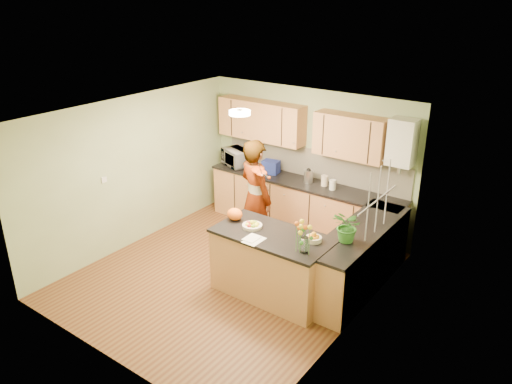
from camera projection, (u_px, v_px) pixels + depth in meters
The scene contains 28 objects.
floor at pixel (230, 275), 7.59m from camera, with size 4.50×4.50×0.00m, color #532B17.
ceiling at pixel (226, 114), 6.64m from camera, with size 4.00×4.50×0.02m, color white.
wall_back at pixel (308, 159), 8.79m from camera, with size 4.00×0.02×2.50m, color gray.
wall_front at pixel (98, 266), 5.43m from camera, with size 4.00×0.02×2.50m, color gray.
wall_left at pixel (134, 172), 8.20m from camera, with size 0.02×4.50×2.50m, color gray.
wall_right at pixel (356, 239), 6.02m from camera, with size 0.02×4.50×2.50m, color gray.
back_counter at pixel (303, 206), 8.81m from camera, with size 3.64×0.62×0.94m.
right_counter at pixel (359, 259), 7.12m from camera, with size 0.62×2.24×0.94m.
splashback at pixel (313, 163), 8.75m from camera, with size 3.60×0.02×0.52m, color beige.
upper_cabinets at pixel (296, 127), 8.53m from camera, with size 3.20×0.34×0.70m.
boiler at pixel (402, 143), 7.50m from camera, with size 0.40×0.30×0.86m.
window_right at pixel (378, 200), 6.36m from camera, with size 0.01×1.30×1.05m.
light_switch at pixel (104, 180), 7.72m from camera, with size 0.02×0.09×0.09m, color white.
ceiling_lamp at pixel (240, 113), 6.87m from camera, with size 0.30×0.30×0.07m.
peninsula_island at pixel (272, 264), 6.97m from camera, with size 1.66×0.85×0.95m.
fruit_dish at pixel (252, 225), 6.97m from camera, with size 0.28×0.28×0.10m.
orange_bowl at pixel (314, 238), 6.58m from camera, with size 0.21×0.21×0.12m.
flower_vase at pixel (305, 231), 6.21m from camera, with size 0.25×0.25×0.46m.
orange_bag at pixel (235, 214), 7.17m from camera, with size 0.23×0.20×0.18m, color orange.
papers at pixel (254, 240), 6.62m from camera, with size 0.21×0.29×0.01m, color white.
violinist at pixel (256, 198), 7.92m from camera, with size 0.70×0.46×1.92m, color #E5B48C.
violin at pixel (258, 170), 7.43m from camera, with size 0.67×0.27×0.13m, color #510E05, non-canonical shape.
microwave at pixel (236, 157), 9.37m from camera, with size 0.56×0.38×0.31m, color white.
blue_box at pixel (271, 167), 9.00m from camera, with size 0.29×0.21×0.23m, color navy.
kettle at pixel (309, 176), 8.57m from camera, with size 0.16×0.16×0.30m.
jar_cream at pixel (325, 181), 8.43m from camera, with size 0.12×0.12×0.18m, color beige.
jar_white at pixel (333, 185), 8.27m from camera, with size 0.11×0.11×0.17m, color white.
potted_plant at pixel (348, 227), 6.52m from camera, with size 0.40×0.35×0.44m, color #317527.
Camera 1 is at (4.17, -5.04, 4.07)m, focal length 35.00 mm.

